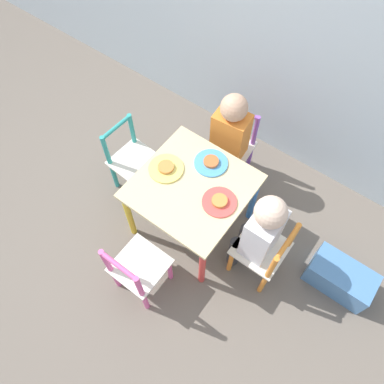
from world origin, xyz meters
TOP-DOWN VIEW (x-y plane):
  - ground_plane at (0.00, 0.00)m, footprint 6.00×6.00m
  - kids_table at (0.00, 0.00)m, footprint 0.58×0.58m
  - chair_purple at (-0.05, 0.48)m, footprint 0.28×0.28m
  - chair_orange at (0.48, -0.00)m, footprint 0.26×0.26m
  - chair_teal at (-0.48, 0.03)m, footprint 0.28×0.28m
  - chair_pink at (-0.00, -0.48)m, footprint 0.26×0.26m
  - child_back at (-0.04, 0.42)m, footprint 0.21×0.22m
  - child_right at (0.42, -0.00)m, footprint 0.21×0.20m
  - plate_back at (0.00, 0.17)m, footprint 0.18×0.18m
  - plate_right at (0.17, 0.00)m, footprint 0.18×0.18m
  - plate_left at (-0.17, 0.00)m, footprint 0.19×0.19m
  - storage_bin at (0.89, 0.19)m, footprint 0.35×0.20m

SIDE VIEW (x-z plane):
  - ground_plane at x=0.00m, z-range 0.00..0.00m
  - storage_bin at x=0.89m, z-range 0.00..0.18m
  - chair_purple at x=-0.05m, z-range -0.01..0.50m
  - chair_orange at x=0.48m, z-range -0.01..0.50m
  - chair_teal at x=-0.48m, z-range -0.01..0.50m
  - chair_pink at x=0.00m, z-range -0.01..0.50m
  - kids_table at x=0.00m, z-range 0.16..0.62m
  - child_back at x=-0.04m, z-range 0.07..0.79m
  - child_right at x=0.42m, z-range 0.07..0.80m
  - plate_right at x=0.17m, z-range 0.46..0.48m
  - plate_left at x=-0.17m, z-range 0.46..0.48m
  - plate_back at x=0.00m, z-range 0.46..0.48m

